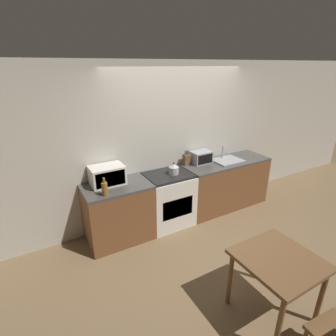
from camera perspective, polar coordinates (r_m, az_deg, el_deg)
name	(u,v)px	position (r m, az deg, el deg)	size (l,w,h in m)	color
ground_plane	(209,237)	(4.30, 8.89, -14.62)	(16.00, 16.00, 0.00)	brown
wall_back	(176,142)	(4.48, 1.76, 5.74)	(10.00, 0.06, 2.60)	beige
counter_left_run	(119,213)	(4.06, -10.71, -9.52)	(0.97, 0.62, 0.90)	brown
counter_right_run	(224,184)	(5.02, 12.14, -3.34)	(1.67, 0.62, 0.90)	brown
stove_range	(168,199)	(4.37, 0.04, -6.81)	(0.75, 0.62, 0.90)	silver
kettle	(174,169)	(4.15, 1.25, -0.20)	(0.16, 0.16, 0.19)	#B7B7BC
microwave	(107,175)	(3.88, -13.11, -1.53)	(0.48, 0.34, 0.28)	silver
bottle	(105,189)	(3.57, -13.62, -4.39)	(0.08, 0.08, 0.25)	olive
knife_block	(186,160)	(4.53, 4.01, 1.85)	(0.11, 0.09, 0.26)	brown
toaster_oven	(201,157)	(4.65, 7.19, 2.35)	(0.35, 0.26, 0.21)	#999BA0
sink_basin	(227,160)	(4.86, 12.75, 1.72)	(0.51, 0.42, 0.24)	#999BA0
dining_table	(278,266)	(3.04, 22.79, -19.16)	(0.75, 0.76, 0.73)	brown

